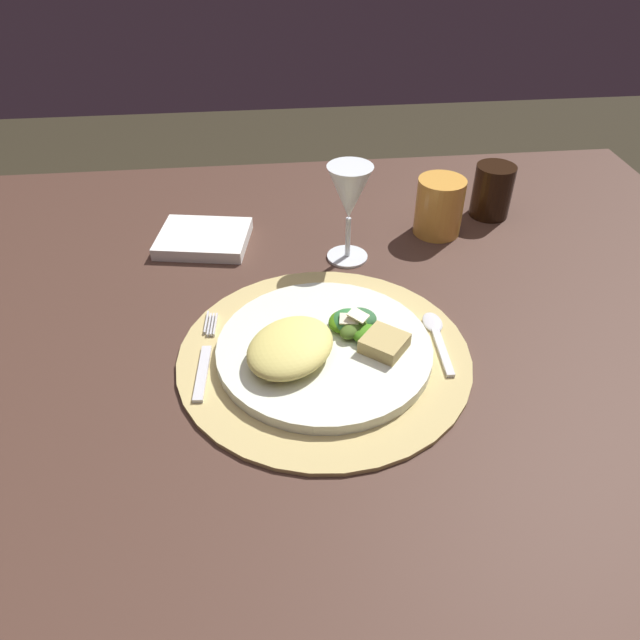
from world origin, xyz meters
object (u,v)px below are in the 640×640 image
dark_tumbler (492,191)px  dining_table (341,387)px  spoon (436,332)px  napkin (204,238)px  dinner_plate (324,349)px  fork (205,359)px  amber_tumbler (439,207)px  wine_glass (349,196)px

dark_tumbler → dining_table: bearing=-138.0°
spoon → napkin: bearing=139.3°
spoon → dark_tumbler: (0.18, 0.32, 0.04)m
dining_table → spoon: bearing=-24.0°
dinner_plate → spoon: (0.15, 0.02, -0.00)m
fork → napkin: napkin is taller
spoon → dark_tumbler: dark_tumbler is taller
fork → dark_tumbler: (0.47, 0.34, 0.04)m
spoon → amber_tumbler: amber_tumbler is taller
dinner_plate → dark_tumbler: (0.33, 0.34, 0.03)m
dinner_plate → wine_glass: wine_glass is taller
fork → dark_tumbler: size_ratio=1.81×
spoon → napkin: size_ratio=0.88×
wine_glass → amber_tumbler: size_ratio=1.63×
amber_tumbler → dinner_plate: bearing=-127.2°
fork → spoon: 0.30m
amber_tumbler → napkin: bearing=179.6°
amber_tumbler → dark_tumbler: size_ratio=1.04×
dinner_plate → dining_table: bearing=65.7°
dining_table → dark_tumbler: (0.29, 0.26, 0.18)m
wine_glass → spoon: bearing=-66.6°
fork → dinner_plate: bearing=-1.1°
spoon → napkin: 0.41m
amber_tumbler → wine_glass: bearing=-158.2°
fork → wine_glass: bearing=46.8°
napkin → dark_tumbler: dark_tumbler is taller
dining_table → napkin: (-0.20, 0.22, 0.14)m
napkin → dinner_plate: bearing=-60.9°
fork → amber_tumbler: size_ratio=1.74×
dining_table → dinner_plate: 0.17m
napkin → dark_tumbler: (0.49, 0.05, 0.04)m
dining_table → wine_glass: wine_glass is taller
napkin → spoon: bearing=-40.7°
spoon → dark_tumbler: bearing=60.7°
dining_table → wine_glass: bearing=79.6°
dining_table → dinner_plate: size_ratio=4.78×
napkin → wine_glass: bearing=-16.4°
wine_glass → amber_tumbler: wine_glass is taller
fork → amber_tumbler: (0.37, 0.29, 0.04)m
napkin → dark_tumbler: 0.49m
napkin → amber_tumbler: bearing=-0.4°
fork → spoon: size_ratio=1.31×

